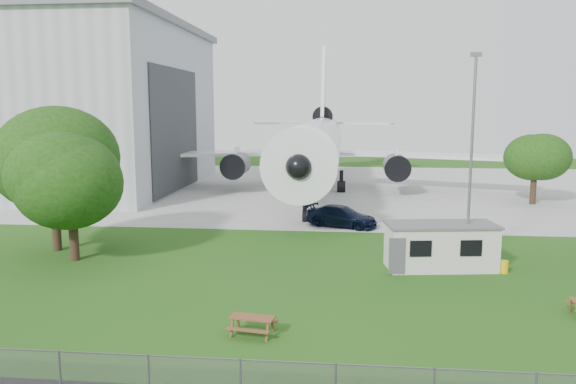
# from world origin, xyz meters

# --- Properties ---
(ground) EXTENTS (160.00, 160.00, 0.00)m
(ground) POSITION_xyz_m (0.00, 0.00, 0.00)
(ground) COLOR #2D5F18
(concrete_apron) EXTENTS (120.00, 46.00, 0.03)m
(concrete_apron) POSITION_xyz_m (0.00, 38.00, 0.01)
(concrete_apron) COLOR #B7B7B2
(concrete_apron) RESTS_ON ground
(hangar) EXTENTS (43.00, 31.00, 18.55)m
(hangar) POSITION_xyz_m (-37.97, 36.00, 9.41)
(hangar) COLOR #B2B7BC
(hangar) RESTS_ON ground
(airliner) EXTENTS (46.36, 47.73, 17.69)m
(airliner) POSITION_xyz_m (-2.00, 35.86, 5.27)
(airliner) COLOR white
(airliner) RESTS_ON ground
(site_cabin) EXTENTS (6.91, 3.54, 2.62)m
(site_cabin) POSITION_xyz_m (6.70, 6.02, 1.31)
(site_cabin) COLOR silver
(site_cabin) RESTS_ON ground
(picnic_west) EXTENTS (2.02, 1.77, 0.76)m
(picnic_west) POSITION_xyz_m (-2.46, -4.49, 0.00)
(picnic_west) COLOR brown
(picnic_west) RESTS_ON ground
(lamp_mast) EXTENTS (0.16, 0.16, 12.00)m
(lamp_mast) POSITION_xyz_m (8.20, 6.20, 6.00)
(lamp_mast) COLOR slate
(lamp_mast) RESTS_ON ground
(tree_west_big) EXTENTS (8.90, 8.90, 10.51)m
(tree_west_big) POSITION_xyz_m (-17.26, 7.71, 6.05)
(tree_west_big) COLOR #382619
(tree_west_big) RESTS_ON ground
(tree_west_small) EXTENTS (6.77, 6.77, 8.17)m
(tree_west_small) POSITION_xyz_m (-15.01, 5.56, 4.78)
(tree_west_small) COLOR #382619
(tree_west_small) RESTS_ON ground
(tree_far_apron) EXTENTS (5.44, 5.44, 7.48)m
(tree_far_apron) POSITION_xyz_m (19.02, 28.89, 4.74)
(tree_far_apron) COLOR #382619
(tree_far_apron) RESTS_ON ground
(car_apron_van) EXTENTS (5.99, 4.12, 1.61)m
(car_apron_van) POSITION_xyz_m (0.98, 16.84, 0.80)
(car_apron_van) COLOR black
(car_apron_van) RESTS_ON ground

